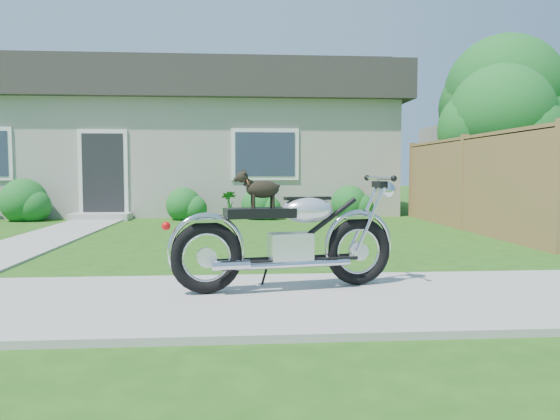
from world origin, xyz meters
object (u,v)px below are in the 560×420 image
at_px(potted_plant_right, 229,205).
at_px(fence, 464,183).
at_px(house, 178,139).
at_px(tree_far, 510,99).
at_px(tree_near, 508,122).
at_px(motorcycle_with_dog, 290,237).

bearing_deg(potted_plant_right, fence, -30.79).
distance_m(house, tree_far, 9.46).
height_order(fence, tree_far, tree_far).
xyz_separation_m(tree_near, motorcycle_with_dog, (-5.44, -6.58, -1.73)).
relative_size(house, tree_far, 2.63).
xyz_separation_m(fence, motorcycle_with_dog, (-3.98, -5.42, -0.40)).
relative_size(tree_far, potted_plant_right, 6.93).
height_order(fence, motorcycle_with_dog, fence).
distance_m(tree_near, motorcycle_with_dog, 8.72).
bearing_deg(tree_far, potted_plant_right, -173.91).
bearing_deg(house, tree_near, -33.18).
bearing_deg(tree_near, potted_plant_right, 165.16).
xyz_separation_m(tree_near, potted_plant_right, (-6.16, 1.63, -1.92)).
bearing_deg(motorcycle_with_dog, tree_far, 42.28).
distance_m(house, motorcycle_with_dog, 12.00).
bearing_deg(fence, house, 135.26).
xyz_separation_m(fence, tree_far, (2.73, 3.59, 2.14)).
bearing_deg(tree_far, house, 163.64).
height_order(house, potted_plant_right, house).
distance_m(tree_near, tree_far, 2.86).
relative_size(fence, potted_plant_right, 9.56).
distance_m(house, tree_near, 9.28).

